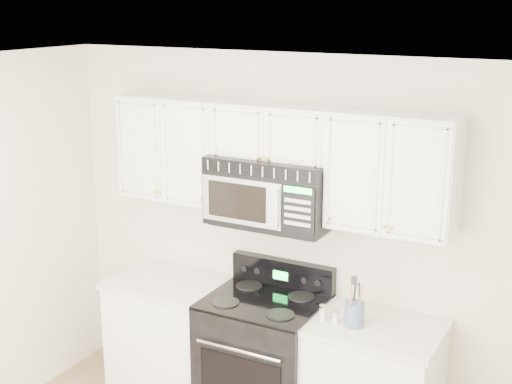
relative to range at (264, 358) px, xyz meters
The scene contains 8 objects.
room 1.63m from the range, 90.13° to the right, with size 3.51×3.51×2.61m.
base_cabinet_left 0.81m from the range, behind, with size 0.86×0.65×0.92m.
range is the anchor object (origin of this frame).
upper_cabinets 1.46m from the range, 91.09° to the left, with size 2.44×0.37×0.75m.
microwave 1.21m from the range, 95.14° to the left, with size 0.85×0.47×0.47m.
utensil_crock 0.86m from the range, ahead, with size 0.13×0.13×0.34m.
shaker_salt 0.75m from the range, ahead, with size 0.04×0.04×0.09m.
shaker_pepper 0.69m from the range, 10.86° to the right, with size 0.05×0.05×0.11m.
Camera 1 is at (2.10, -2.63, 2.94)m, focal length 50.00 mm.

